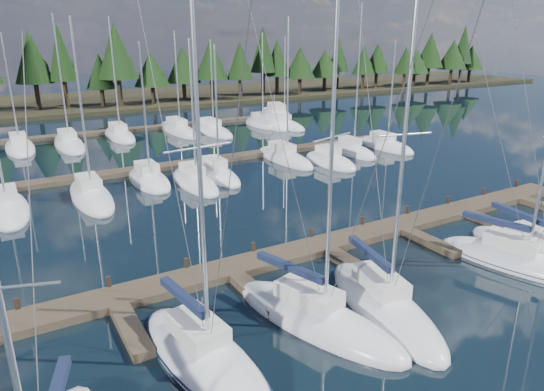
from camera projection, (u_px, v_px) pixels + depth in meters
ground at (232, 194)px, 38.51m from camera, size 260.00×260.00×0.00m
far_shore at (87, 102)px, 87.49m from camera, size 220.00×30.00×0.60m
main_dock at (327, 249)px, 28.10m from camera, size 44.00×6.13×0.90m
back_docks at (156, 145)px, 54.47m from camera, size 50.00×21.80×0.40m
front_sailboat_1 at (203, 356)px, 18.70m from camera, size 3.97×8.84×15.61m
front_sailboat_2 at (316, 318)px, 21.16m from camera, size 5.13×9.43×15.24m
front_sailboat_3 at (384, 305)px, 22.16m from camera, size 4.48×9.27×15.08m
front_sailboat_4 at (517, 261)px, 26.47m from camera, size 5.10×9.34×13.51m
front_sailboat_5 at (539, 257)px, 26.96m from camera, size 3.82×9.78×15.00m
back_sailboat_rows at (170, 151)px, 51.07m from camera, size 47.97×32.84×15.87m
motor_yacht_right at (276, 121)px, 66.78m from camera, size 6.46×10.64×5.06m
tree_line at (87, 64)px, 76.65m from camera, size 183.26×11.73×14.20m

